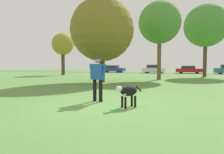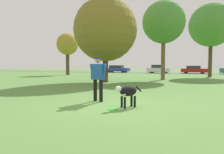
% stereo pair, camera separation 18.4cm
% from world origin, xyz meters
% --- Properties ---
extents(ground_plane, '(120.00, 120.00, 0.00)m').
position_xyz_m(ground_plane, '(0.00, 0.00, 0.00)').
color(ground_plane, '#56843D').
extents(far_road_strip, '(120.00, 6.00, 0.01)m').
position_xyz_m(far_road_strip, '(0.00, 28.49, 0.01)').
color(far_road_strip, '#5B5B59').
rests_on(far_road_strip, ground_plane).
extents(person, '(0.73, 0.31, 1.56)m').
position_xyz_m(person, '(-0.58, 0.29, 0.93)').
color(person, black).
rests_on(person, ground_plane).
extents(dog, '(0.66, 0.82, 0.68)m').
position_xyz_m(dog, '(0.71, -0.30, 0.47)').
color(dog, black).
rests_on(dog, ground_plane).
extents(frisbee, '(0.23, 0.23, 0.02)m').
position_xyz_m(frisbee, '(0.40, -0.75, 0.01)').
color(frisbee, '#33D838').
rests_on(frisbee, ground_plane).
extents(tree_far_right, '(4.80, 4.80, 8.20)m').
position_xyz_m(tree_far_right, '(4.04, 19.05, 5.78)').
color(tree_far_right, '#4C3826').
rests_on(tree_far_right, ground_plane).
extents(tree_near_left, '(4.83, 4.83, 6.42)m').
position_xyz_m(tree_near_left, '(-3.82, 7.91, 4.00)').
color(tree_near_left, '#4C3826').
rests_on(tree_near_left, ground_plane).
extents(tree_far_left, '(2.95, 2.95, 5.67)m').
position_xyz_m(tree_far_left, '(-13.64, 16.81, 4.13)').
color(tree_far_left, '#4C3826').
rests_on(tree_far_left, ground_plane).
extents(tree_mid_center, '(3.76, 3.76, 7.02)m').
position_xyz_m(tree_mid_center, '(-0.15, 12.32, 5.11)').
color(tree_mid_center, brown).
rests_on(tree_mid_center, ground_plane).
extents(parked_car_blue, '(4.56, 1.80, 1.33)m').
position_xyz_m(parked_car_blue, '(-10.99, 28.55, 0.66)').
color(parked_car_blue, '#284293').
rests_on(parked_car_blue, ground_plane).
extents(parked_car_white, '(3.89, 1.85, 1.41)m').
position_xyz_m(parked_car_white, '(-3.31, 28.37, 0.68)').
color(parked_car_white, white).
rests_on(parked_car_white, ground_plane).
extents(parked_car_red, '(4.00, 1.84, 1.24)m').
position_xyz_m(parked_car_red, '(2.28, 28.48, 0.62)').
color(parked_car_red, red).
rests_on(parked_car_red, ground_plane).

